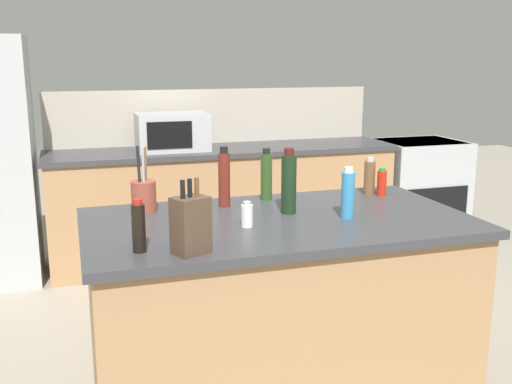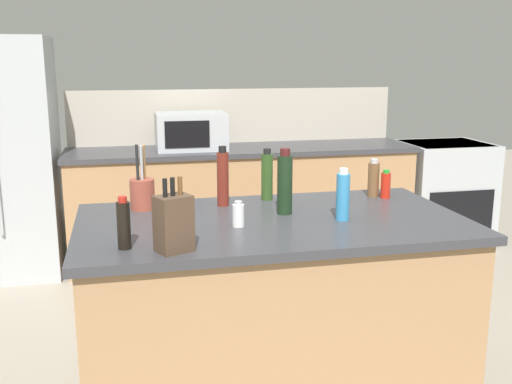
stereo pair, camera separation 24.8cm
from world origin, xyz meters
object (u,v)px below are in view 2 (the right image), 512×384
(soy_sauce_bottle, at_px, (124,224))
(knife_block, at_px, (174,223))
(salt_shaker, at_px, (238,215))
(pepper_grinder, at_px, (373,179))
(dish_soap_bottle, at_px, (343,196))
(utensil_crock, at_px, (142,193))
(hot_sauce_bottle, at_px, (386,185))
(range_oven, at_px, (443,193))
(olive_oil_bottle, at_px, (267,176))
(vinegar_bottle, at_px, (223,178))
(microwave, at_px, (191,131))
(wine_bottle, at_px, (285,183))

(soy_sauce_bottle, bearing_deg, knife_block, -21.54)
(salt_shaker, xyz_separation_m, pepper_grinder, (0.82, 0.41, 0.04))
(pepper_grinder, bearing_deg, dish_soap_bottle, -128.66)
(utensil_crock, xyz_separation_m, dish_soap_bottle, (0.89, -0.40, 0.03))
(hot_sauce_bottle, bearing_deg, salt_shaker, -157.14)
(range_oven, xyz_separation_m, salt_shaker, (-2.33, -2.28, 0.53))
(utensil_crock, height_order, pepper_grinder, utensil_crock)
(range_oven, xyz_separation_m, knife_block, (-2.63, -2.57, 0.59))
(olive_oil_bottle, distance_m, vinegar_bottle, 0.26)
(soy_sauce_bottle, xyz_separation_m, vinegar_bottle, (0.49, 0.60, 0.04))
(olive_oil_bottle, bearing_deg, pepper_grinder, -4.92)
(knife_block, xyz_separation_m, soy_sauce_bottle, (-0.19, 0.07, -0.01))
(range_oven, bearing_deg, microwave, 180.00)
(vinegar_bottle, bearing_deg, salt_shaker, -89.54)
(knife_block, relative_size, vinegar_bottle, 0.96)
(hot_sauce_bottle, distance_m, pepper_grinder, 0.07)
(utensil_crock, bearing_deg, salt_shaker, -45.12)
(utensil_crock, relative_size, vinegar_bottle, 1.06)
(salt_shaker, relative_size, dish_soap_bottle, 0.48)
(range_oven, distance_m, dish_soap_bottle, 2.99)
(utensil_crock, relative_size, pepper_grinder, 1.58)
(microwave, xyz_separation_m, wine_bottle, (0.20, -2.12, 0.00))
(knife_block, distance_m, olive_oil_bottle, 0.93)
(utensil_crock, bearing_deg, olive_oil_bottle, 5.44)
(knife_block, relative_size, soy_sauce_bottle, 1.39)
(hot_sauce_bottle, bearing_deg, utensil_crock, 178.29)
(range_oven, bearing_deg, vinegar_bottle, -140.84)
(microwave, xyz_separation_m, olive_oil_bottle, (0.19, -1.82, -0.02))
(dish_soap_bottle, bearing_deg, range_oven, 51.15)
(range_oven, relative_size, pepper_grinder, 4.53)
(knife_block, xyz_separation_m, utensil_crock, (-0.09, 0.69, -0.03))
(hot_sauce_bottle, relative_size, soy_sauce_bottle, 0.72)
(salt_shaker, height_order, dish_soap_bottle, dish_soap_bottle)
(dish_soap_bottle, bearing_deg, olive_oil_bottle, 117.92)
(salt_shaker, bearing_deg, microwave, 88.63)
(knife_block, xyz_separation_m, hot_sauce_bottle, (1.17, 0.65, -0.04))
(pepper_grinder, bearing_deg, soy_sauce_bottle, -154.54)
(microwave, height_order, knife_block, microwave)
(range_oven, height_order, knife_block, knife_block)
(wine_bottle, distance_m, vinegar_bottle, 0.34)
(knife_block, bearing_deg, hot_sauce_bottle, 4.08)
(microwave, xyz_separation_m, knife_block, (-0.36, -2.57, -0.03))
(hot_sauce_bottle, bearing_deg, vinegar_bottle, 178.42)
(soy_sauce_bottle, relative_size, olive_oil_bottle, 0.77)
(knife_block, relative_size, wine_bottle, 0.92)
(wine_bottle, height_order, pepper_grinder, wine_bottle)
(range_oven, bearing_deg, pepper_grinder, -128.90)
(olive_oil_bottle, xyz_separation_m, dish_soap_bottle, (0.24, -0.46, -0.01))
(hot_sauce_bottle, xyz_separation_m, wine_bottle, (-0.61, -0.20, 0.08))
(soy_sauce_bottle, height_order, dish_soap_bottle, dish_soap_bottle)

